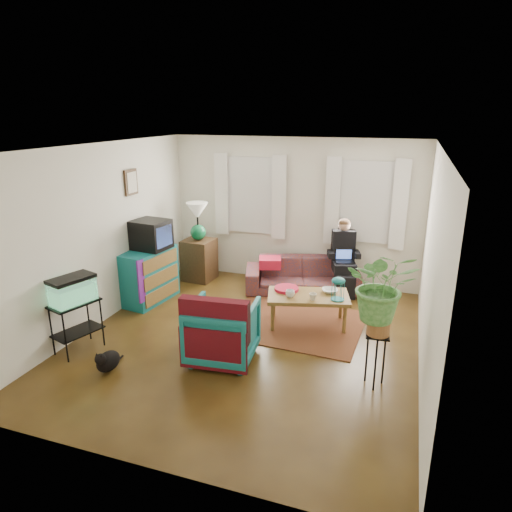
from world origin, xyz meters
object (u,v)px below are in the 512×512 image
(side_table, at_px, (199,260))
(plant_stand, at_px, (375,360))
(sofa, at_px, (302,270))
(armchair, at_px, (223,328))
(aquarium_stand, at_px, (77,327))
(coffee_table, at_px, (308,310))
(dresser, at_px, (149,275))

(side_table, distance_m, plant_stand, 4.23)
(sofa, distance_m, armchair, 2.62)
(aquarium_stand, height_order, plant_stand, aquarium_stand)
(coffee_table, bearing_deg, armchair, -137.50)
(sofa, bearing_deg, armchair, -116.58)
(side_table, height_order, plant_stand, side_table)
(sofa, xyz_separation_m, aquarium_stand, (-2.29, -3.01, -0.04))
(dresser, height_order, plant_stand, dresser)
(armchair, bearing_deg, plant_stand, 174.31)
(dresser, bearing_deg, aquarium_stand, -83.01)
(side_table, bearing_deg, coffee_table, -28.06)
(sofa, xyz_separation_m, armchair, (-0.42, -2.59, 0.04))
(dresser, bearing_deg, plant_stand, -12.28)
(sofa, relative_size, plant_stand, 2.98)
(aquarium_stand, relative_size, plant_stand, 1.04)
(dresser, xyz_separation_m, plant_stand, (3.74, -1.33, -0.11))
(sofa, height_order, side_table, side_table)
(dresser, xyz_separation_m, armchair, (1.86, -1.33, -0.02))
(aquarium_stand, distance_m, plant_stand, 3.77)
(sofa, relative_size, coffee_table, 1.68)
(side_table, xyz_separation_m, plant_stand, (3.40, -2.52, -0.06))
(dresser, height_order, aquarium_stand, dresser)
(side_table, distance_m, armchair, 2.94)
(sofa, height_order, plant_stand, sofa)
(dresser, bearing_deg, sofa, 36.17)
(side_table, bearing_deg, sofa, 2.08)
(armchair, distance_m, coffee_table, 1.52)
(aquarium_stand, bearing_deg, dresser, 107.17)
(plant_stand, bearing_deg, aquarium_stand, -173.59)
(aquarium_stand, height_order, armchair, armchair)
(coffee_table, bearing_deg, sofa, 91.93)
(aquarium_stand, distance_m, coffee_table, 3.18)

